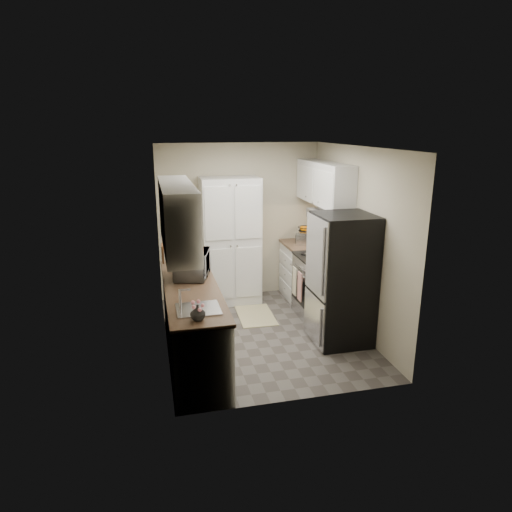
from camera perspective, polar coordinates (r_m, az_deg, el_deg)
The scene contains 16 objects.
ground at distance 6.35m, azimuth 0.89°, elevation -9.69°, with size 3.20×3.20×0.00m, color #56514C.
room_shell at distance 5.82m, azimuth 0.81°, elevation 4.83°, with size 2.64×3.24×2.52m.
pantry_cabinet at distance 7.19m, azimuth -3.21°, elevation 1.85°, with size 0.90×0.55×2.00m, color silver.
base_cabinet_left at distance 5.63m, azimuth -7.90°, elevation -8.43°, with size 0.60×2.30×0.88m, color silver.
countertop_left at distance 5.46m, azimuth -8.08°, elevation -4.02°, with size 0.63×2.33×0.04m, color brown.
base_cabinet_right at distance 7.52m, azimuth 5.99°, elevation -2.01°, with size 0.60×0.80×0.88m, color silver.
countertop_right at distance 7.39m, azimuth 6.09°, elevation 1.39°, with size 0.63×0.83×0.04m, color brown.
electric_range at distance 6.79m, azimuth 8.10°, elevation -3.73°, with size 0.71×0.78×1.13m.
refrigerator at distance 5.97m, azimuth 10.71°, elevation -2.90°, with size 0.70×0.72×1.70m, color #B7B7BC.
microwave at distance 5.77m, azimuth -7.97°, elevation -1.04°, with size 0.58×0.39×0.32m, color #BAB9BE.
wine_bottle at distance 6.29m, azimuth -10.33°, elevation 0.03°, with size 0.07×0.07×0.26m, color black.
flower_vase at distance 4.52m, azimuth -7.29°, elevation -7.02°, with size 0.15×0.15×0.16m, color beige.
cutting_board at distance 6.35m, azimuth -8.93°, elevation 0.29°, with size 0.02×0.22×0.27m, color #4B9335.
toaster_oven at distance 7.39m, azimuth 6.04°, elevation 2.36°, with size 0.28×0.35×0.20m, color silver.
fruit_basket at distance 7.39m, azimuth 6.14°, elevation 3.54°, with size 0.23×0.23×0.10m, color orange, non-canonical shape.
kitchen_mat at distance 6.91m, azimuth -0.04°, elevation -7.44°, with size 0.52×0.83×0.01m, color #CDC28C.
Camera 1 is at (-1.42, -5.55, 2.76)m, focal length 32.00 mm.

